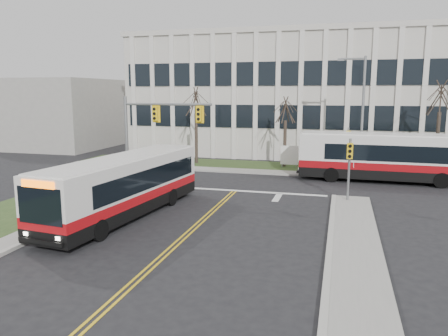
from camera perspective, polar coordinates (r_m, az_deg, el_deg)
ground at (r=21.48m, az=-3.74°, el=-7.65°), size 120.00×120.00×0.00m
sidewalk_east at (r=15.76m, az=17.38°, el=-14.50°), size 2.00×26.00×0.14m
sidewalk_cross at (r=35.21m, az=12.10°, el=-0.84°), size 44.00×1.60×0.14m
building_lawn at (r=37.97m, az=12.33°, el=-0.10°), size 44.00×5.00×0.12m
office_building at (r=49.42m, az=13.29°, el=9.04°), size 40.00×16.00×12.00m
building_annex at (r=55.96m, az=-20.82°, el=6.67°), size 12.00×12.00×8.00m
mast_arm_signal at (r=29.33m, az=-9.77°, el=5.40°), size 6.11×0.38×6.20m
signal_pole_near at (r=26.59m, az=16.06°, el=0.91°), size 0.34×0.39×3.80m
signal_pole_far at (r=35.02m, az=15.86°, el=2.98°), size 0.34×0.39×3.80m
streetlight at (r=35.64m, az=17.40°, el=7.36°), size 2.15×0.25×9.20m
directory_sign at (r=37.49m, az=8.54°, el=1.62°), size 1.50×0.12×2.00m
tree_left at (r=39.48m, az=-3.69°, el=8.44°), size 1.80×1.80×7.70m
tree_mid at (r=37.91m, az=8.05°, el=7.36°), size 1.80×1.80×6.82m
tree_right at (r=38.11m, az=26.43°, el=8.00°), size 1.80×1.80×8.25m
bus_main at (r=23.36m, az=-12.86°, el=-2.51°), size 3.83×11.89×3.12m
bus_cross at (r=33.91m, az=20.96°, el=1.16°), size 13.00×3.17×3.45m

